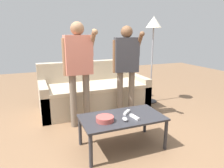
{
  "coord_description": "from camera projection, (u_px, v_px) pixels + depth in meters",
  "views": [
    {
      "loc": [
        -0.96,
        -2.16,
        1.46
      ],
      "look_at": [
        0.09,
        0.48,
        0.74
      ],
      "focal_mm": 32.86,
      "sensor_mm": 36.0,
      "label": 1
    }
  ],
  "objects": [
    {
      "name": "ground_plane",
      "position": [
        119.0,
        149.0,
        2.65
      ],
      "size": [
        12.0,
        12.0,
        0.0
      ],
      "primitive_type": "plane",
      "color": "brown"
    },
    {
      "name": "couch",
      "position": [
        94.0,
        93.0,
        4.02
      ],
      "size": [
        2.02,
        0.92,
        0.9
      ],
      "color": "#B7A88E",
      "rests_on": "ground"
    },
    {
      "name": "coffee_table",
      "position": [
        122.0,
        120.0,
        2.61
      ],
      "size": [
        1.05,
        0.58,
        0.42
      ],
      "color": "#2D2D33",
      "rests_on": "ground"
    },
    {
      "name": "snack_bowl",
      "position": [
        105.0,
        119.0,
        2.45
      ],
      "size": [
        0.21,
        0.21,
        0.06
      ],
      "primitive_type": "cylinder",
      "color": "#B24C47",
      "rests_on": "coffee_table"
    },
    {
      "name": "game_remote_nunchuk",
      "position": [
        125.0,
        119.0,
        2.46
      ],
      "size": [
        0.06,
        0.09,
        0.05
      ],
      "color": "white",
      "rests_on": "coffee_table"
    },
    {
      "name": "floor_lamp",
      "position": [
        153.0,
        30.0,
        4.09
      ],
      "size": [
        0.32,
        0.32,
        1.77
      ],
      "color": "#2D2D33",
      "rests_on": "ground"
    },
    {
      "name": "player_right",
      "position": [
        126.0,
        62.0,
        3.42
      ],
      "size": [
        0.45,
        0.41,
        1.57
      ],
      "color": "#756656",
      "rests_on": "ground"
    },
    {
      "name": "player_left",
      "position": [
        79.0,
        63.0,
        3.09
      ],
      "size": [
        0.48,
        0.36,
        1.62
      ],
      "color": "#756656",
      "rests_on": "ground"
    },
    {
      "name": "game_remote_wand_near",
      "position": [
        127.0,
        112.0,
        2.7
      ],
      "size": [
        0.14,
        0.14,
        0.03
      ],
      "color": "white",
      "rests_on": "coffee_table"
    },
    {
      "name": "game_remote_wand_far",
      "position": [
        135.0,
        117.0,
        2.55
      ],
      "size": [
        0.06,
        0.17,
        0.03
      ],
      "color": "white",
      "rests_on": "coffee_table"
    }
  ]
}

